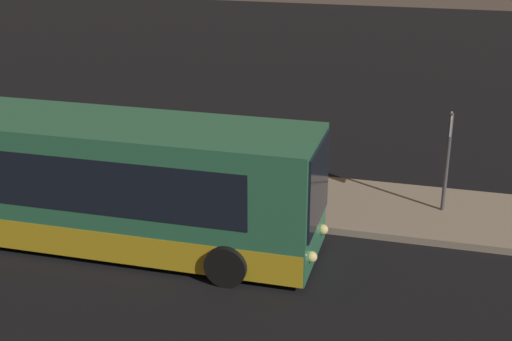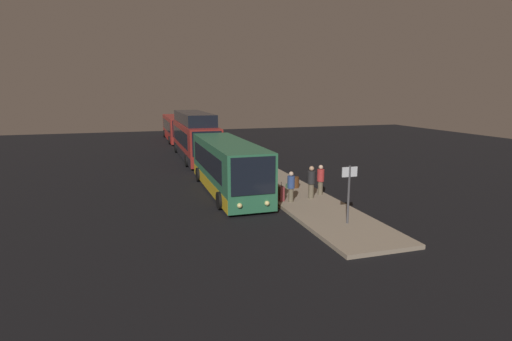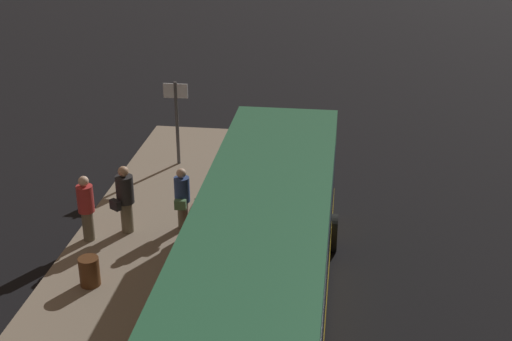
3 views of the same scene
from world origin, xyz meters
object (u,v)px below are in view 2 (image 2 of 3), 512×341
at_px(passenger_boarding, 321,179).
at_px(trash_bin, 295,182).
at_px(passenger_with_bags, 311,181).
at_px(sign_post, 349,187).
at_px(bus_lead, 228,167).
at_px(passenger_waiting, 291,186).
at_px(suitcase, 281,193).
at_px(bus_third, 177,128).
at_px(bus_second, 195,138).

height_order(passenger_boarding, trash_bin, passenger_boarding).
bearing_deg(trash_bin, passenger_with_bags, -2.19).
height_order(passenger_boarding, sign_post, sign_post).
bearing_deg(passenger_with_bags, bus_lead, 170.78).
height_order(passenger_waiting, suitcase, passenger_waiting).
xyz_separation_m(bus_third, passenger_with_bags, (30.29, 3.76, -0.32)).
height_order(bus_second, suitcase, bus_second).
bearing_deg(sign_post, bus_second, -170.40).
distance_m(bus_second, sign_post, 20.85).
height_order(passenger_boarding, suitcase, passenger_boarding).
bearing_deg(bus_second, bus_third, 180.00).
height_order(bus_lead, bus_third, bus_lead).
bearing_deg(trash_bin, suitcase, -36.72).
height_order(bus_third, passenger_waiting, bus_third).
xyz_separation_m(passenger_boarding, passenger_with_bags, (0.51, -0.79, 0.03)).
height_order(passenger_boarding, passenger_with_bags, passenger_with_bags).
distance_m(passenger_with_bags, suitcase, 1.80).
xyz_separation_m(passenger_waiting, trash_bin, (-2.77, 1.41, -0.53)).
height_order(bus_lead, bus_second, bus_second).
relative_size(passenger_with_bags, trash_bin, 2.67).
bearing_deg(trash_bin, bus_lead, -105.37).
xyz_separation_m(passenger_waiting, sign_post, (3.96, 1.04, 0.74)).
distance_m(sign_post, trash_bin, 6.86).
bearing_deg(passenger_with_bags, trash_bin, 121.27).
xyz_separation_m(sign_post, trash_bin, (-6.73, 0.37, -1.27)).
height_order(passenger_with_bags, trash_bin, passenger_with_bags).
distance_m(bus_third, passenger_with_bags, 30.52).
distance_m(bus_third, trash_bin, 28.16).
height_order(sign_post, trash_bin, sign_post).
relative_size(bus_second, sign_post, 4.82).
relative_size(bus_lead, passenger_with_bags, 6.01).
height_order(bus_second, trash_bin, bus_second).
xyz_separation_m(suitcase, trash_bin, (-2.43, 1.81, -0.05)).
relative_size(bus_third, trash_bin, 17.83).
distance_m(passenger_boarding, sign_post, 5.00).
bearing_deg(bus_second, bus_lead, 0.00).
xyz_separation_m(bus_lead, sign_post, (7.79, 3.48, 0.31)).
xyz_separation_m(passenger_with_bags, suitcase, (0.02, -1.72, -0.55)).
height_order(bus_lead, suitcase, bus_lead).
relative_size(bus_lead, bus_second, 0.85).
distance_m(bus_lead, sign_post, 8.54).
bearing_deg(passenger_with_bags, bus_third, 130.54).
xyz_separation_m(bus_second, trash_bin, (13.83, 3.85, -1.29)).
height_order(passenger_boarding, passenger_waiting, passenger_boarding).
bearing_deg(passenger_waiting, suitcase, 136.17).
xyz_separation_m(bus_lead, bus_second, (-12.77, -0.00, 0.33)).
xyz_separation_m(bus_lead, suitcase, (3.49, 2.04, -0.91)).
distance_m(bus_lead, passenger_boarding, 5.44).
distance_m(passenger_waiting, passenger_with_bags, 1.37).
bearing_deg(trash_bin, bus_third, -172.13).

